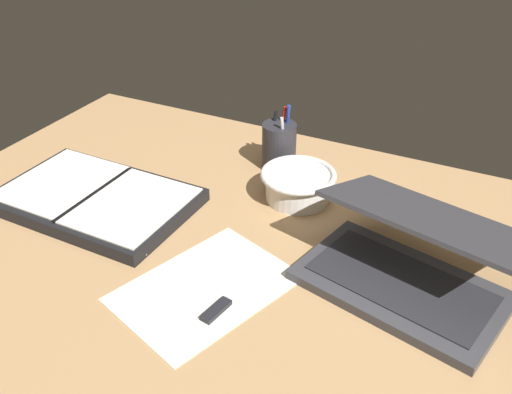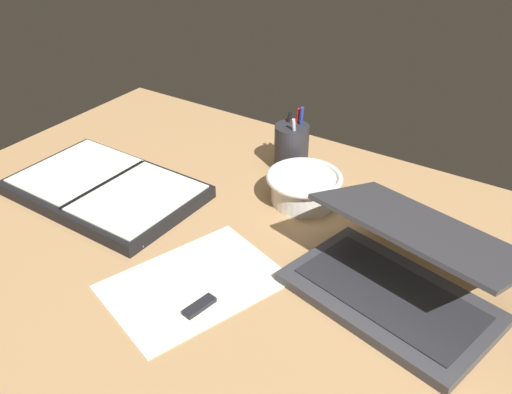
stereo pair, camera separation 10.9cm
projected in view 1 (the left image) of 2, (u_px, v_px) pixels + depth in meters
desk_top at (235, 252)px, 107.62cm from camera, size 140.00×100.00×2.00cm
laptop at (410, 262)px, 96.18cm from camera, size 38.92×33.98×14.56cm
bowl at (298, 184)px, 119.86cm from camera, size 16.03×16.03×6.48cm
pen_cup at (279, 146)px, 130.16cm from camera, size 7.81×7.81×15.21cm
planner at (97, 198)px, 119.09cm from camera, size 40.43×26.35×3.12cm
scissors at (121, 232)px, 110.97cm from camera, size 13.19×10.75×0.80cm
paper_sheet_front at (205, 288)px, 97.52cm from camera, size 29.08×34.42×0.16cm
usb_drive at (217, 310)px, 92.45cm from camera, size 2.98×7.37×1.00cm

